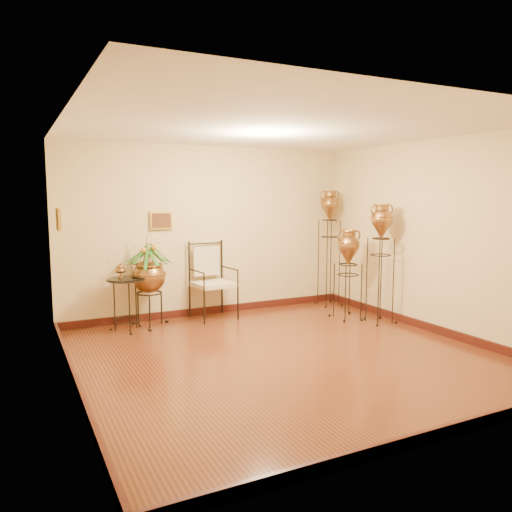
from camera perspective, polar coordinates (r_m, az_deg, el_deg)
name	(u,v)px	position (r m, az deg, el deg)	size (l,w,h in m)	color
ground	(284,355)	(6.41, 3.24, -11.23)	(5.00, 5.00, 0.00)	brown
room_shell	(284,217)	(6.09, 3.27, 4.45)	(5.02, 5.02, 2.81)	#CFBC85
amphora_tall	(329,247)	(9.10, 8.35, 1.06)	(0.54, 0.54, 2.10)	black
amphora_mid	(380,262)	(8.02, 14.04, -0.72)	(0.53, 0.53, 1.89)	black
amphora_short	(348,274)	(8.22, 10.46, -1.99)	(0.56, 0.56, 1.47)	black
planter_urn	(149,272)	(7.75, -12.15, -1.85)	(0.96, 0.96, 1.49)	black
armchair	(213,281)	(8.11, -4.89, -2.87)	(0.74, 0.70, 1.23)	black
side_table	(127,303)	(7.62, -14.58, -5.27)	(0.68, 0.68, 1.00)	black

